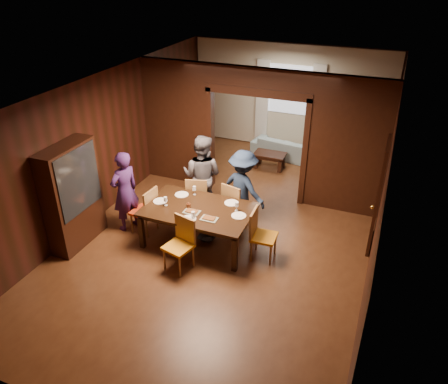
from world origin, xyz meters
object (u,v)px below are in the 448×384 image
at_px(chair_right, 264,235).
at_px(chair_left, 144,210).
at_px(coffee_table, 270,161).
at_px(chair_near, 178,245).
at_px(person_navy, 243,188).
at_px(hutch, 73,196).
at_px(person_purple, 125,191).
at_px(dining_table, 199,226).
at_px(person_grey, 202,176).
at_px(chair_far_r, 236,204).
at_px(chair_far_l, 198,196).
at_px(sofa, 286,148).

bearing_deg(chair_right, chair_left, 88.66).
relative_size(coffee_table, chair_near, 0.82).
xyz_separation_m(person_navy, chair_left, (-1.70, -1.05, -0.31)).
relative_size(chair_left, hutch, 0.48).
bearing_deg(person_navy, chair_left, 52.72).
bearing_deg(chair_left, chair_right, 96.07).
height_order(chair_left, chair_near, same).
distance_m(person_purple, chair_right, 2.86).
xyz_separation_m(dining_table, coffee_table, (0.29, 3.71, -0.18)).
xyz_separation_m(person_purple, chair_right, (2.84, 0.06, -0.35)).
relative_size(person_grey, chair_far_r, 1.83).
relative_size(coffee_table, chair_far_l, 0.82).
xyz_separation_m(chair_far_l, chair_far_r, (0.84, 0.01, 0.00)).
height_order(person_purple, dining_table, person_purple).
relative_size(coffee_table, chair_far_r, 0.82).
height_order(person_navy, dining_table, person_navy).
bearing_deg(chair_far_r, person_grey, 4.35).
distance_m(person_grey, person_navy, 0.91).
bearing_deg(chair_near, chair_far_l, 118.04).
relative_size(sofa, chair_left, 1.90).
bearing_deg(sofa, person_grey, 84.61).
bearing_deg(chair_far_l, chair_left, 33.52).
bearing_deg(chair_near, chair_right, 48.02).
height_order(person_navy, hutch, hutch).
relative_size(person_purple, chair_left, 1.71).
xyz_separation_m(person_grey, chair_far_l, (-0.02, -0.17, -0.40)).
distance_m(sofa, chair_right, 4.60).
height_order(chair_left, chair_right, same).
distance_m(chair_far_l, chair_far_r, 0.84).
relative_size(person_navy, chair_left, 1.65).
distance_m(person_purple, hutch, 0.99).
distance_m(coffee_table, chair_far_r, 2.86).
height_order(person_grey, chair_left, person_grey).
bearing_deg(sofa, dining_table, 92.50).
xyz_separation_m(person_purple, sofa, (2.07, 4.59, -0.56)).
bearing_deg(chair_far_r, sofa, -76.46).
bearing_deg(sofa, coffee_table, 83.89).
height_order(person_navy, chair_far_l, person_navy).
bearing_deg(person_purple, person_navy, 137.48).
bearing_deg(chair_near, person_purple, 167.67).
distance_m(dining_table, chair_near, 0.86).
relative_size(sofa, dining_table, 0.91).
xyz_separation_m(person_navy, chair_far_r, (-0.09, -0.14, -0.31)).
xyz_separation_m(person_grey, person_navy, (0.91, -0.01, -0.09)).
bearing_deg(chair_far_r, hutch, 47.82).
relative_size(person_purple, chair_near, 1.71).
height_order(person_grey, sofa, person_grey).
bearing_deg(sofa, chair_right, 108.62).
height_order(person_grey, person_navy, person_grey).
xyz_separation_m(sofa, chair_right, (0.77, -4.53, 0.22)).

